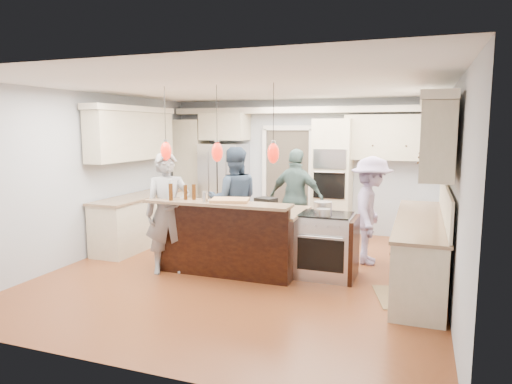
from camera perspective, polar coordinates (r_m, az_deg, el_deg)
ground_plane at (r=6.95m, az=-1.00°, el=-9.82°), size 6.00×6.00×0.00m
room_shell at (r=6.62m, az=-1.04°, el=5.34°), size 5.54×6.04×2.72m
refrigerator at (r=9.72m, az=-4.00°, el=0.74°), size 0.90×0.70×1.80m
oven_column at (r=9.04m, az=9.52°, el=1.70°), size 0.72×0.69×2.30m
back_upper_cabinets at (r=9.47m, az=0.72°, el=5.24°), size 5.30×0.61×2.54m
right_counter_run at (r=6.56m, az=20.35°, el=-1.89°), size 0.64×3.10×2.51m
left_cabinets at (r=8.54m, az=-14.55°, el=0.55°), size 0.64×2.30×2.51m
kitchen_island at (r=6.97m, az=-2.71°, el=-5.63°), size 2.10×1.46×1.12m
island_range at (r=6.65m, az=8.91°, el=-6.63°), size 0.82×0.71×0.92m
pendant_lights at (r=6.25m, az=-4.87°, el=5.02°), size 1.75×0.15×1.03m
person_bar_end at (r=6.80m, az=-10.95°, el=-2.60°), size 0.78×0.71×1.78m
person_far_left at (r=7.83m, az=-2.79°, el=-0.98°), size 1.09×0.99×1.81m
person_far_right at (r=8.14m, az=5.06°, el=-0.81°), size 1.10×0.61×1.77m
person_range_side at (r=7.35m, az=14.17°, el=-2.26°), size 0.66×1.11×1.69m
floor_rug at (r=6.18m, az=17.58°, el=-12.44°), size 0.77×0.96×0.01m
water_bottle at (r=6.55m, az=-10.69°, el=0.33°), size 0.08×0.08×0.29m
beer_bottle_a at (r=6.52m, az=-8.81°, el=-0.03°), size 0.06×0.06×0.21m
beer_bottle_b at (r=6.48m, az=-10.61°, el=0.00°), size 0.08×0.08×0.24m
beer_bottle_c at (r=6.49m, az=-7.77°, el=0.01°), size 0.06×0.06×0.22m
drink_can at (r=6.30m, az=-6.41°, el=-0.60°), size 0.09×0.09×0.14m
cutting_board at (r=6.29m, az=-3.28°, el=-1.02°), size 0.58×0.48×0.04m
pot_large at (r=6.66m, az=8.36°, el=-1.85°), size 0.26×0.26×0.15m
pot_small at (r=6.39m, az=8.47°, el=-2.51°), size 0.20×0.20×0.10m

